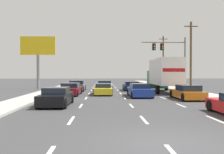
{
  "coord_description": "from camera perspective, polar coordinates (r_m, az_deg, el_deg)",
  "views": [
    {
      "loc": [
        -1.93,
        -7.59,
        2.19
      ],
      "look_at": [
        -0.94,
        18.33,
        1.79
      ],
      "focal_mm": 38.9,
      "sensor_mm": 36.0,
      "label": 1
    }
  ],
  "objects": [
    {
      "name": "lane_markings",
      "position": [
        28.96,
        1.64,
        -3.46
      ],
      "size": [
        6.94,
        57.0,
        0.01
      ],
      "color": "silver",
      "rests_on": "ground_plane"
    },
    {
      "name": "sidewalk_left",
      "position": [
        28.36,
        -14.86,
        -3.44
      ],
      "size": [
        2.38,
        80.0,
        0.14
      ],
      "primitive_type": "cube",
      "color": "#B2AFA8",
      "rests_on": "ground_plane"
    },
    {
      "name": "car_orange",
      "position": [
        21.45,
        17.26,
        -3.53
      ],
      "size": [
        1.9,
        4.36,
        1.22
      ],
      "color": "orange",
      "rests_on": "ground_plane"
    },
    {
      "name": "car_blue",
      "position": [
        22.96,
        6.5,
        -3.14
      ],
      "size": [
        1.98,
        4.7,
        1.24
      ],
      "color": "#1E389E",
      "rests_on": "ground_plane"
    },
    {
      "name": "car_yellow",
      "position": [
        25.09,
        -2.09,
        -2.91
      ],
      "size": [
        1.84,
        4.57,
        1.14
      ],
      "color": "yellow",
      "rests_on": "ground_plane"
    },
    {
      "name": "traffic_signal_mast",
      "position": [
        35.59,
        12.94,
        5.85
      ],
      "size": [
        6.36,
        0.69,
        7.34
      ],
      "color": "#595B56",
      "rests_on": "ground_plane"
    },
    {
      "name": "car_maroon",
      "position": [
        24.74,
        -9.72,
        -2.88
      ],
      "size": [
        2.01,
        4.36,
        1.22
      ],
      "color": "maroon",
      "rests_on": "ground_plane"
    },
    {
      "name": "ground_plane",
      "position": [
        32.72,
        1.2,
        -2.97
      ],
      "size": [
        140.0,
        140.0,
        0.0
      ],
      "primitive_type": "plane",
      "color": "#3D3D3F"
    },
    {
      "name": "roadside_billboard",
      "position": [
        35.18,
        -17.02,
        5.87
      ],
      "size": [
        4.79,
        0.36,
        7.28
      ],
      "color": "slate",
      "rests_on": "ground_plane"
    },
    {
      "name": "car_navy",
      "position": [
        31.04,
        4.57,
        -2.19
      ],
      "size": [
        2.02,
        4.02,
        1.15
      ],
      "color": "#141E4C",
      "rests_on": "ground_plane"
    },
    {
      "name": "utility_pole_mid",
      "position": [
        34.03,
        18.04,
        4.99
      ],
      "size": [
        1.8,
        0.28,
        9.04
      ],
      "color": "brown",
      "rests_on": "ground_plane"
    },
    {
      "name": "box_truck",
      "position": [
        28.25,
        12.08,
        0.8
      ],
      "size": [
        2.74,
        8.66,
        3.79
      ],
      "color": "white",
      "rests_on": "ground_plane"
    },
    {
      "name": "car_gray",
      "position": [
        30.8,
        -8.22,
        -2.09
      ],
      "size": [
        2.0,
        4.31,
        1.29
      ],
      "color": "slate",
      "rests_on": "ground_plane"
    },
    {
      "name": "car_silver",
      "position": [
        31.91,
        -1.75,
        -2.03
      ],
      "size": [
        2.0,
        4.27,
        1.23
      ],
      "color": "#B7BABF",
      "rests_on": "ground_plane"
    },
    {
      "name": "utility_pole_far",
      "position": [
        51.23,
        11.94,
        4.07
      ],
      "size": [
        1.8,
        0.28,
        9.86
      ],
      "color": "brown",
      "rests_on": "ground_plane"
    },
    {
      "name": "sidewalk_right",
      "position": [
        29.44,
        17.85,
        -3.3
      ],
      "size": [
        2.38,
        80.0,
        0.14
      ],
      "primitive_type": "cube",
      "color": "#B2AFA8",
      "rests_on": "ground_plane"
    },
    {
      "name": "car_black",
      "position": [
        16.85,
        -12.96,
        -4.66
      ],
      "size": [
        1.93,
        4.13,
        1.24
      ],
      "color": "black",
      "rests_on": "ground_plane"
    }
  ]
}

